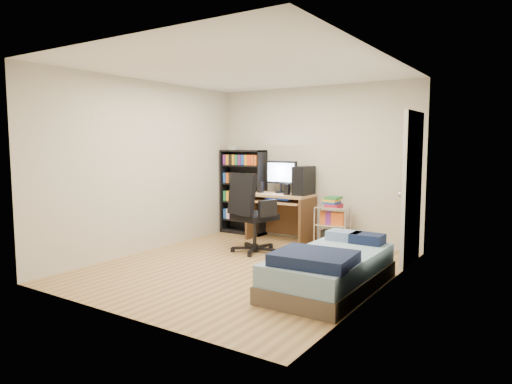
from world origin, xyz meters
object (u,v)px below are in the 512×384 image
Objects in this scene: office_chair at (252,227)px; computer_desk at (288,198)px; bed at (330,269)px; media_shelf at (243,191)px.

computer_desk is at bearing 103.73° from office_chair.
computer_desk reaches higher than office_chair.
office_chair is 1.93m from bed.
office_chair is at bearing -91.95° from computer_desk.
media_shelf is 1.18× the size of computer_desk.
computer_desk is 0.72× the size of bed.
bed is at bearing -50.28° from computer_desk.
media_shelf is 1.49m from office_chair.
media_shelf reaches higher than bed.
media_shelf is 3.35m from bed.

